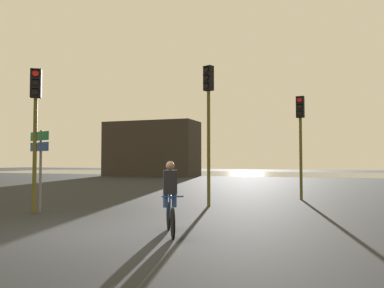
% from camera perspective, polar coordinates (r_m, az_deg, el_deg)
% --- Properties ---
extents(ground_plane, '(120.00, 120.00, 0.00)m').
position_cam_1_polar(ground_plane, '(8.80, -14.61, -13.15)').
color(ground_plane, black).
extents(water_strip, '(80.00, 16.00, 0.01)m').
position_cam_1_polar(water_strip, '(45.35, 13.64, -4.47)').
color(water_strip, slate).
rests_on(water_strip, ground).
extents(distant_building, '(9.55, 4.00, 5.60)m').
position_cam_1_polar(distant_building, '(39.00, -6.17, -0.75)').
color(distant_building, '#2D2823').
rests_on(distant_building, ground).
extents(traffic_light_center, '(0.39, 0.41, 5.06)m').
position_cam_1_polar(traffic_light_center, '(13.56, 2.53, 5.31)').
color(traffic_light_center, '#4C4719').
rests_on(traffic_light_center, ground).
extents(traffic_light_near_left, '(0.40, 0.42, 4.49)m').
position_cam_1_polar(traffic_light_near_left, '(12.64, -22.75, 4.42)').
color(traffic_light_near_left, '#4C4719').
rests_on(traffic_light_near_left, ground).
extents(traffic_light_far_right, '(0.35, 0.36, 4.32)m').
position_cam_1_polar(traffic_light_far_right, '(16.32, 16.19, 2.44)').
color(traffic_light_far_right, '#4C4719').
rests_on(traffic_light_far_right, ground).
extents(direction_sign_post, '(1.04, 0.41, 2.60)m').
position_cam_1_polar(direction_sign_post, '(12.88, -22.17, -1.61)').
color(direction_sign_post, slate).
rests_on(direction_sign_post, ground).
extents(cyclist, '(0.86, 1.52, 1.62)m').
position_cam_1_polar(cyclist, '(8.45, -3.34, -8.06)').
color(cyclist, black).
rests_on(cyclist, ground).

